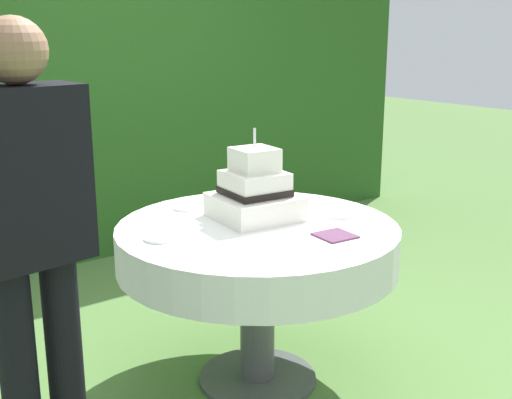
# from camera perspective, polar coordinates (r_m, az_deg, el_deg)

# --- Properties ---
(ground_plane) EXTENTS (20.00, 20.00, 0.00)m
(ground_plane) POSITION_cam_1_polar(r_m,az_deg,el_deg) (3.12, 0.12, -15.33)
(ground_plane) COLOR #547A3D
(foliage_hedge) EXTENTS (5.93, 0.59, 2.36)m
(foliage_hedge) POSITION_cam_1_polar(r_m,az_deg,el_deg) (4.70, -16.99, 9.42)
(foliage_hedge) COLOR #28561E
(foliage_hedge) RESTS_ON ground_plane
(cake_table) EXTENTS (1.22, 1.22, 0.74)m
(cake_table) POSITION_cam_1_polar(r_m,az_deg,el_deg) (2.86, 0.12, -4.29)
(cake_table) COLOR #4C4C51
(cake_table) RESTS_ON ground_plane
(wedding_cake) EXTENTS (0.37, 0.37, 0.40)m
(wedding_cake) POSITION_cam_1_polar(r_m,az_deg,el_deg) (2.90, -0.10, 0.60)
(wedding_cake) COLOR white
(wedding_cake) RESTS_ON cake_table
(serving_plate_near) EXTENTS (0.13, 0.13, 0.01)m
(serving_plate_near) POSITION_cam_1_polar(r_m,az_deg,el_deg) (3.09, -6.00, -0.71)
(serving_plate_near) COLOR white
(serving_plate_near) RESTS_ON cake_table
(serving_plate_far) EXTENTS (0.15, 0.15, 0.01)m
(serving_plate_far) POSITION_cam_1_polar(r_m,az_deg,el_deg) (2.99, 7.34, -1.26)
(serving_plate_far) COLOR white
(serving_plate_far) RESTS_ON cake_table
(serving_plate_left) EXTENTS (0.13, 0.13, 0.01)m
(serving_plate_left) POSITION_cam_1_polar(r_m,az_deg,el_deg) (2.66, -8.32, -3.35)
(serving_plate_left) COLOR white
(serving_plate_left) RESTS_ON cake_table
(napkin_stack) EXTENTS (0.16, 0.16, 0.01)m
(napkin_stack) POSITION_cam_1_polar(r_m,az_deg,el_deg) (2.69, 6.88, -3.12)
(napkin_stack) COLOR #603856
(napkin_stack) RESTS_ON cake_table
(standing_person) EXTENTS (0.38, 0.24, 1.60)m
(standing_person) POSITION_cam_1_polar(r_m,az_deg,el_deg) (2.17, -18.97, -3.14)
(standing_person) COLOR black
(standing_person) RESTS_ON ground_plane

